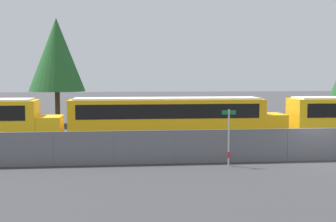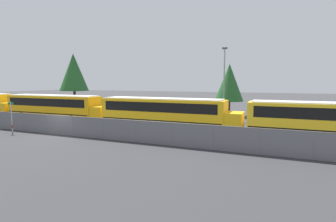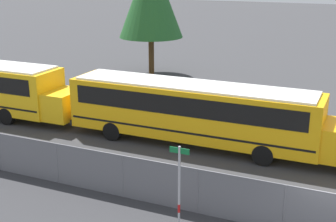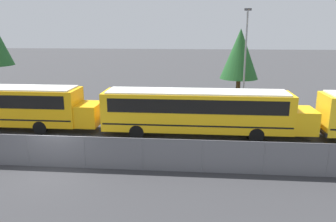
{
  "view_description": "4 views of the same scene",
  "coord_description": "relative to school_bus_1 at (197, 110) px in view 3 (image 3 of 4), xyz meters",
  "views": [
    {
      "loc": [
        -10.36,
        -23.34,
        4.53
      ],
      "look_at": [
        -7.19,
        5.47,
        2.26
      ],
      "focal_mm": 50.0,
      "sensor_mm": 36.0,
      "label": 1
    },
    {
      "loc": [
        17.31,
        -17.27,
        4.63
      ],
      "look_at": [
        8.11,
        5.05,
        1.92
      ],
      "focal_mm": 28.0,
      "sensor_mm": 36.0,
      "label": 2
    },
    {
      "loc": [
        0.54,
        -13.99,
        8.46
      ],
      "look_at": [
        -7.92,
        5.12,
        1.92
      ],
      "focal_mm": 50.0,
      "sensor_mm": 36.0,
      "label": 3
    },
    {
      "loc": [
        7.13,
        -15.27,
        7.03
      ],
      "look_at": [
        5.32,
        5.45,
        1.76
      ],
      "focal_mm": 35.0,
      "sensor_mm": 36.0,
      "label": 4
    }
  ],
  "objects": [
    {
      "name": "fence",
      "position": [
        6.86,
        -6.21,
        -0.94
      ],
      "size": [
        69.16,
        0.07,
        1.72
      ],
      "color": "#9EA0A5",
      "rests_on": "ground_plane"
    },
    {
      "name": "school_bus_1",
      "position": [
        0.0,
        0.0,
        0.0
      ],
      "size": [
        13.91,
        2.51,
        3.06
      ],
      "color": "#EDA80F",
      "rests_on": "ground_plane"
    },
    {
      "name": "street_sign",
      "position": [
        2.0,
        -7.08,
        -0.32
      ],
      "size": [
        0.7,
        0.09,
        2.81
      ],
      "color": "#B7B7BC",
      "rests_on": "ground_plane"
    }
  ]
}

